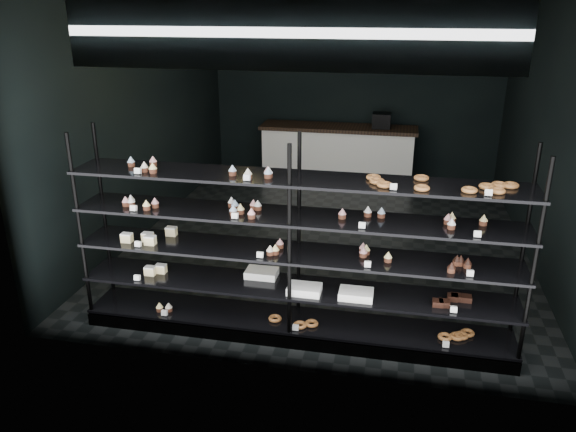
# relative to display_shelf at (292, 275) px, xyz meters

# --- Properties ---
(room) EXTENTS (5.01, 6.01, 3.20)m
(room) POSITION_rel_display_shelf_xyz_m (0.03, 2.45, 0.97)
(room) COLOR black
(room) RESTS_ON ground
(display_shelf) EXTENTS (4.00, 0.50, 1.91)m
(display_shelf) POSITION_rel_display_shelf_xyz_m (0.00, 0.00, 0.00)
(display_shelf) COLOR black
(display_shelf) RESTS_ON room
(signage) EXTENTS (3.30, 0.05, 0.50)m
(signage) POSITION_rel_display_shelf_xyz_m (0.03, -0.48, 2.12)
(signage) COLOR #0D1B45
(signage) RESTS_ON room
(pendant_lamp) EXTENTS (0.31, 0.31, 0.89)m
(pendant_lamp) POSITION_rel_display_shelf_xyz_m (-0.87, 1.51, 1.82)
(pendant_lamp) COLOR black
(pendant_lamp) RESTS_ON room
(service_counter) EXTENTS (2.66, 0.65, 1.23)m
(service_counter) POSITION_rel_display_shelf_xyz_m (-0.17, 4.95, -0.13)
(service_counter) COLOR white
(service_counter) RESTS_ON room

